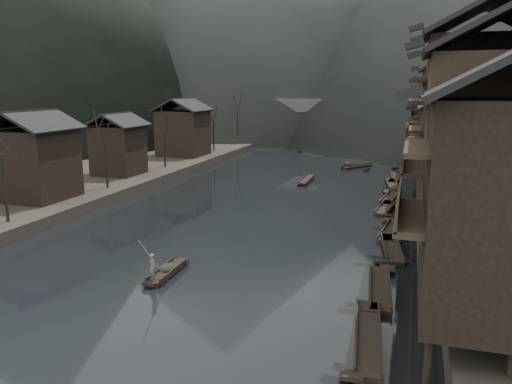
% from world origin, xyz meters
% --- Properties ---
extents(water, '(300.00, 300.00, 0.00)m').
position_xyz_m(water, '(0.00, 0.00, 0.00)').
color(water, black).
rests_on(water, ground).
extents(left_bank, '(40.00, 200.00, 1.20)m').
position_xyz_m(left_bank, '(-35.00, 40.00, 0.60)').
color(left_bank, '#2D2823').
rests_on(left_bank, ground).
extents(stilt_houses, '(9.00, 67.60, 16.78)m').
position_xyz_m(stilt_houses, '(17.28, 18.93, 9.00)').
color(stilt_houses, black).
rests_on(stilt_houses, ground).
extents(left_houses, '(8.10, 53.20, 8.73)m').
position_xyz_m(left_houses, '(-20.50, 20.12, 5.66)').
color(left_houses, black).
rests_on(left_houses, left_bank).
extents(bare_trees, '(3.99, 73.28, 7.99)m').
position_xyz_m(bare_trees, '(-17.00, 24.09, 6.69)').
color(bare_trees, black).
rests_on(bare_trees, left_bank).
extents(moored_sampans, '(3.19, 67.70, 0.47)m').
position_xyz_m(moored_sampans, '(11.73, 23.99, 0.20)').
color(moored_sampans, black).
rests_on(moored_sampans, water).
extents(midriver_boats, '(14.12, 45.73, 0.45)m').
position_xyz_m(midriver_boats, '(0.67, 50.68, 0.20)').
color(midriver_boats, black).
rests_on(midriver_boats, water).
extents(stone_bridge, '(40.00, 6.00, 9.00)m').
position_xyz_m(stone_bridge, '(-0.00, 72.00, 5.11)').
color(stone_bridge, '#4C4C4F').
rests_on(stone_bridge, ground).
extents(hero_sampan, '(1.10, 4.58, 0.43)m').
position_xyz_m(hero_sampan, '(-0.76, -2.00, 0.20)').
color(hero_sampan, black).
rests_on(hero_sampan, water).
extents(cargo_heap, '(1.00, 1.31, 0.60)m').
position_xyz_m(cargo_heap, '(-0.75, -1.79, 0.73)').
color(cargo_heap, black).
rests_on(cargo_heap, hero_sampan).
extents(boatman, '(0.75, 0.70, 1.72)m').
position_xyz_m(boatman, '(-0.81, -3.59, 1.29)').
color(boatman, slate).
rests_on(boatman, hero_sampan).
extents(bamboo_pole, '(0.97, 2.03, 3.38)m').
position_xyz_m(bamboo_pole, '(-0.61, -3.59, 3.84)').
color(bamboo_pole, '#8C7A51').
rests_on(bamboo_pole, boatman).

